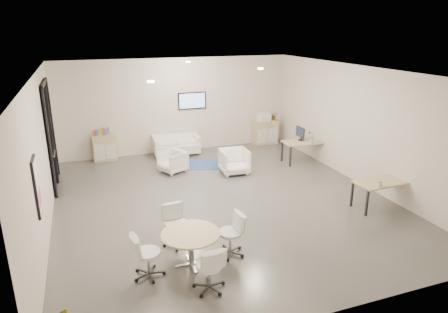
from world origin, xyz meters
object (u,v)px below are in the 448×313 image
sideboard_left (105,148)px  round_table (191,237)px  sideboard_right (265,132)px  armchair_right (234,160)px  loveseat (176,145)px  desk_front (381,184)px  armchair_left (172,160)px  desk_rear (303,143)px

sideboard_left → round_table: 6.86m
sideboard_right → armchair_right: 3.38m
loveseat → desk_front: loveseat is taller
armchair_right → armchair_left: bearing=160.2°
desk_rear → desk_front: bearing=-87.4°
sideboard_left → sideboard_right: sideboard_right is taller
armchair_left → round_table: armchair_left is taller
sideboard_right → desk_rear: 2.32m
round_table → sideboard_left: bearing=98.6°
sideboard_left → armchair_left: size_ratio=1.19×
sideboard_right → desk_front: (0.22, -5.94, 0.16)m
sideboard_left → desk_rear: size_ratio=0.64×
armchair_right → desk_rear: armchair_right is taller
sideboard_right → round_table: bearing=-124.9°
armchair_right → desk_front: 4.18m
armchair_right → round_table: armchair_right is taller
armchair_right → round_table: size_ratio=0.76×
sideboard_left → armchair_right: size_ratio=1.05×
loveseat → round_table: bearing=-97.8°
loveseat → round_table: (-1.30, -6.61, 0.25)m
loveseat → round_table: size_ratio=1.48×
desk_rear → sideboard_left: bearing=161.8°
sideboard_right → desk_rear: size_ratio=0.66×
sideboard_right → armchair_right: size_ratio=1.10×
desk_rear → desk_front: desk_rear is taller
sideboard_left → desk_front: 8.43m
armchair_left → desk_front: armchair_left is taller
loveseat → armchair_right: bearing=-60.2°
sideboard_right → sideboard_left: bearing=179.8°
sideboard_left → desk_rear: (5.98, -2.32, 0.19)m
armchair_right → desk_front: (2.44, -3.38, 0.20)m
sideboard_left → desk_front: sideboard_left is taller
sideboard_right → desk_rear: sideboard_right is taller
sideboard_right → armchair_left: (-3.93, -1.81, -0.08)m
loveseat → armchair_left: bearing=-103.7°
desk_rear → round_table: (-4.96, -4.46, -0.05)m
sideboard_left → desk_front: (5.96, -5.96, 0.18)m
sideboard_right → armchair_right: sideboard_right is taller
loveseat → desk_rear: size_ratio=1.18×
sideboard_left → round_table: bearing=-81.4°
sideboard_left → loveseat: bearing=-4.1°
armchair_left → desk_rear: (4.17, -0.50, 0.25)m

